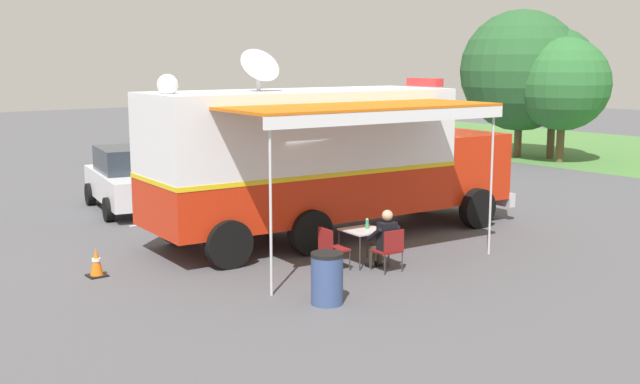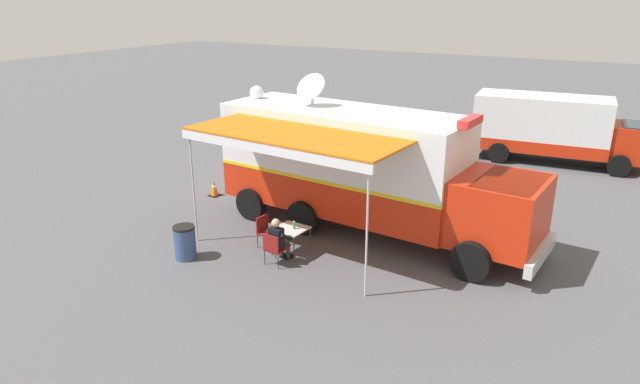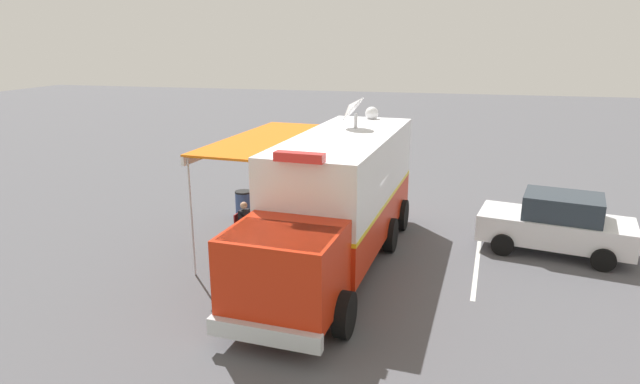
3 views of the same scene
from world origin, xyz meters
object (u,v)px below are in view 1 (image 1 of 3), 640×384
Objects in this scene: support_truck at (234,136)px; folding_table at (364,232)px; folding_chair_at_table at (390,247)px; trash_bin at (327,278)px; water_bottle at (367,224)px; car_behind_truck at (130,179)px; seated_responder at (384,238)px; traffic_cone at (96,262)px; folding_chair_beside_table at (331,245)px; command_truck at (328,156)px.

folding_table is at bearing -20.37° from support_truck.
trash_bin is at bearing -69.86° from folding_chair_at_table.
water_bottle is 2.90m from trash_bin.
water_bottle is 8.58m from car_behind_truck.
seated_responder is (-0.19, 0.01, 0.14)m from folding_chair_at_table.
folding_chair_at_table is 1.50× the size of traffic_cone.
folding_table reaches higher than traffic_cone.
folding_chair_beside_table is 4.61m from traffic_cone.
folding_chair_at_table is 5.78m from traffic_cone.
folding_chair_at_table is 2.40m from trash_bin.
trash_bin reaches higher than folding_chair_beside_table.
folding_table is 0.82m from folding_chair_at_table.
command_truck reaches higher than car_behind_truck.
command_truck is 2.16× the size of car_behind_truck.
seated_responder reaches higher than traffic_cone.
folding_chair_at_table is 0.70× the size of seated_responder.
support_truck is (-12.62, 4.59, 0.55)m from water_bottle.
folding_table is 0.95× the size of trash_bin.
trash_bin is 1.57× the size of traffic_cone.
seated_responder is (0.65, 0.86, 0.14)m from folding_chair_beside_table.
car_behind_truck is at bearing -172.25° from folding_chair_at_table.
command_truck is 11.22× the size of folding_table.
command_truck is at bearing 88.98° from traffic_cone.
traffic_cone is at bearing -42.96° from support_truck.
water_bottle is at bearing 172.75° from folding_chair_at_table.
support_truck reaches higher than traffic_cone.
car_behind_truck is at bearing -177.15° from folding_chair_beside_table.
car_behind_truck is (-8.44, -0.42, 0.37)m from folding_chair_beside_table.
traffic_cone is at bearing -117.89° from folding_table.
command_truck is 2.78m from water_bottle.
support_truck is at bearing 160.73° from folding_chair_at_table.
trash_bin is at bearing -38.80° from command_truck.
folding_chair_beside_table reaches higher than traffic_cone.
water_bottle is (2.40, -0.88, -1.11)m from command_truck.
seated_responder is 0.18× the size of support_truck.
water_bottle reaches higher than trash_bin.
folding_chair_at_table is 0.23m from seated_responder.
folding_chair_at_table is at bearing -0.52° from folding_table.
water_bottle is at bearing 9.16° from car_behind_truck.
folding_chair_beside_table is 1.50× the size of traffic_cone.
folding_chair_beside_table is at bearing -91.88° from water_bottle.
car_behind_truck is (-6.07, -2.25, -1.06)m from command_truck.
folding_chair_beside_table is 0.19× the size of car_behind_truck.
traffic_cone is (-2.50, -4.83, -0.55)m from water_bottle.
car_behind_truck reaches higher than water_bottle.
folding_chair_at_table is (0.81, -0.10, -0.32)m from water_bottle.
water_bottle is 0.39× the size of traffic_cone.
folding_chair_beside_table is 0.70× the size of seated_responder.
water_bottle reaches higher than traffic_cone.
water_bottle is 0.26× the size of folding_chair_beside_table.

